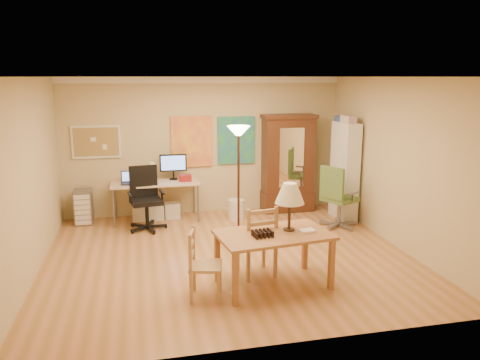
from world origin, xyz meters
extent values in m
plane|color=#A06E38|center=(0.00, 0.00, 0.00)|extent=(5.50, 5.50, 0.00)
cube|color=white|center=(0.00, 2.46, 2.64)|extent=(5.50, 0.08, 0.12)
cube|color=#A88B4F|center=(-2.05, 2.47, 1.50)|extent=(0.90, 0.04, 0.62)
cube|color=yellow|center=(-0.25, 2.47, 1.45)|extent=(0.80, 0.04, 1.00)
cube|color=teal|center=(0.65, 2.47, 1.45)|extent=(0.75, 0.04, 0.95)
cube|color=olive|center=(0.38, -1.13, 0.70)|extent=(1.54, 1.04, 0.04)
cube|color=olive|center=(-0.22, -1.58, 0.34)|extent=(0.08, 0.08, 0.68)
cube|color=olive|center=(1.07, -1.41, 0.34)|extent=(0.08, 0.08, 0.68)
cube|color=olive|center=(-0.32, -0.85, 0.34)|extent=(0.08, 0.08, 0.68)
cube|color=olive|center=(0.98, -0.69, 0.34)|extent=(0.08, 0.08, 0.68)
cylinder|color=black|center=(0.61, -1.05, 0.73)|extent=(0.15, 0.15, 0.02)
cylinder|color=black|center=(0.61, -1.05, 0.92)|extent=(0.04, 0.04, 0.39)
cone|color=beige|center=(0.61, -1.05, 1.22)|extent=(0.39, 0.39, 0.27)
cube|color=white|center=(0.82, -1.17, 0.74)|extent=(0.21, 0.17, 0.03)
cube|color=black|center=(0.21, -1.22, 0.76)|extent=(0.29, 0.24, 0.08)
cube|color=#AB784E|center=(0.25, -0.74, 0.48)|extent=(0.54, 0.52, 0.04)
cube|color=#AB784E|center=(0.42, -0.52, 0.23)|extent=(0.05, 0.05, 0.46)
cube|color=#AB784E|center=(0.02, -0.59, 0.23)|extent=(0.05, 0.05, 0.46)
cube|color=#AB784E|center=(0.48, -0.89, 0.23)|extent=(0.05, 0.05, 0.46)
cube|color=#AB784E|center=(0.08, -0.96, 0.23)|extent=(0.05, 0.05, 0.46)
cube|color=#AB784E|center=(0.48, -0.89, 0.74)|extent=(0.05, 0.05, 0.53)
cube|color=#AB784E|center=(0.08, -0.96, 0.74)|extent=(0.05, 0.05, 0.53)
cube|color=#AB784E|center=(0.28, -0.93, 0.80)|extent=(0.40, 0.10, 0.05)
cube|color=#AB784E|center=(-0.54, -1.28, 0.42)|extent=(0.47, 0.49, 0.04)
cube|color=#AB784E|center=(-0.41, -1.49, 0.20)|extent=(0.04, 0.04, 0.40)
cube|color=#AB784E|center=(-0.33, -1.15, 0.20)|extent=(0.04, 0.04, 0.40)
cube|color=#AB784E|center=(-0.74, -1.41, 0.20)|extent=(0.04, 0.04, 0.40)
cube|color=#AB784E|center=(-0.66, -1.07, 0.20)|extent=(0.04, 0.04, 0.40)
cube|color=#AB784E|center=(-0.74, -1.41, 0.65)|extent=(0.04, 0.04, 0.46)
cube|color=#AB784E|center=(-0.66, -1.07, 0.65)|extent=(0.04, 0.04, 0.46)
cube|color=#AB784E|center=(-0.70, -1.24, 0.69)|extent=(0.11, 0.35, 0.05)
cylinder|color=#3E2118|center=(0.24, 0.36, 0.02)|extent=(0.29, 0.29, 0.03)
cylinder|color=#3E2118|center=(0.24, 0.36, 0.94)|extent=(0.04, 0.04, 1.85)
cone|color=#FFE0A5|center=(0.24, 0.36, 1.89)|extent=(0.36, 0.36, 0.15)
cube|color=tan|center=(-1.00, 2.12, 0.73)|extent=(1.64, 0.72, 0.03)
cylinder|color=slate|center=(-1.77, 1.81, 0.36)|extent=(0.04, 0.04, 0.72)
cylinder|color=slate|center=(-0.23, 1.81, 0.36)|extent=(0.04, 0.04, 0.72)
cylinder|color=slate|center=(-1.77, 2.43, 0.36)|extent=(0.04, 0.04, 0.72)
cylinder|color=slate|center=(-0.23, 2.43, 0.36)|extent=(0.04, 0.04, 0.72)
cube|color=black|center=(-1.46, 2.07, 0.76)|extent=(0.33, 0.23, 0.02)
cube|color=black|center=(-1.46, 2.23, 0.87)|extent=(0.33, 0.06, 0.21)
cube|color=black|center=(-0.64, 2.27, 1.08)|extent=(0.51, 0.04, 0.33)
cone|color=beige|center=(-1.05, 2.22, 1.06)|extent=(0.21, 0.21, 0.12)
cube|color=white|center=(-1.15, 1.97, 0.75)|extent=(0.26, 0.33, 0.01)
cube|color=maroon|center=(-0.43, 2.07, 0.81)|extent=(0.23, 0.16, 0.12)
cube|color=white|center=(-1.31, 2.17, 0.15)|extent=(0.29, 0.25, 0.31)
cube|color=white|center=(-1.00, 2.17, 0.15)|extent=(0.29, 0.25, 0.31)
cube|color=silver|center=(-0.69, 2.17, 0.15)|extent=(0.29, 0.25, 0.31)
cylinder|color=black|center=(-1.19, 1.57, 0.27)|extent=(0.07, 0.07, 0.44)
cube|color=black|center=(-1.19, 1.57, 0.52)|extent=(0.59, 0.57, 0.08)
cube|color=black|center=(-1.22, 1.81, 0.85)|extent=(0.50, 0.12, 0.57)
cube|color=black|center=(-1.47, 1.53, 0.68)|extent=(0.09, 0.33, 0.03)
cube|color=black|center=(-0.90, 1.61, 0.68)|extent=(0.09, 0.33, 0.03)
cylinder|color=slate|center=(2.26, 0.98, 0.28)|extent=(0.07, 0.07, 0.44)
cube|color=#435D2A|center=(2.26, 0.98, 0.53)|extent=(0.69, 0.70, 0.08)
cube|color=#435D2A|center=(2.04, 0.87, 0.86)|extent=(0.28, 0.48, 0.57)
cube|color=slate|center=(2.39, 0.73, 0.68)|extent=(0.31, 0.19, 0.03)
cube|color=slate|center=(2.12, 1.24, 0.68)|extent=(0.31, 0.19, 0.03)
cube|color=slate|center=(-2.33, 2.19, 0.32)|extent=(0.32, 0.37, 0.64)
cube|color=silver|center=(-2.33, 2.00, 0.32)|extent=(0.28, 0.02, 0.55)
cube|color=#3E2511|center=(1.67, 2.24, 0.95)|extent=(1.00, 0.45, 1.90)
cube|color=#3E2511|center=(1.67, 2.24, 0.20)|extent=(1.03, 0.49, 0.38)
cube|color=white|center=(1.67, 2.01, 1.13)|extent=(0.50, 0.01, 1.18)
cube|color=#3E2511|center=(1.67, 2.24, 1.93)|extent=(1.07, 0.51, 0.07)
cube|color=white|center=(2.55, 1.46, 0.93)|extent=(0.28, 0.75, 1.86)
cube|color=#993333|center=(2.51, 1.32, 0.45)|extent=(0.17, 0.37, 0.22)
cube|color=#334C99|center=(2.51, 1.65, 1.55)|extent=(0.17, 0.26, 0.19)
cylinder|color=silver|center=(0.50, 1.82, 0.20)|extent=(0.31, 0.31, 0.39)
camera|label=1|loc=(-1.28, -6.65, 2.70)|focal=35.00mm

